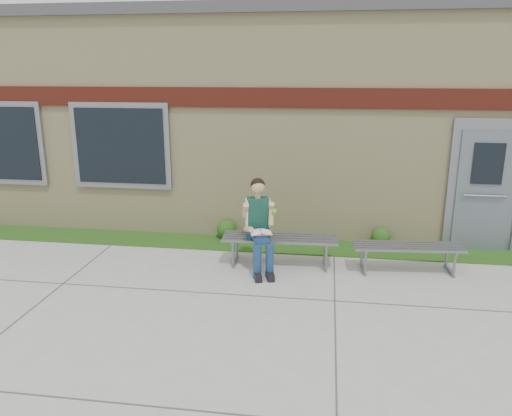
# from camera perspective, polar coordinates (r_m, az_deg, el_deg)

# --- Properties ---
(ground) EXTENTS (80.00, 80.00, 0.00)m
(ground) POSITION_cam_1_polar(r_m,az_deg,el_deg) (6.67, 0.22, -11.93)
(ground) COLOR #9E9E99
(ground) RESTS_ON ground
(grass_strip) EXTENTS (16.00, 0.80, 0.02)m
(grass_strip) POSITION_cam_1_polar(r_m,az_deg,el_deg) (9.03, 2.52, -4.31)
(grass_strip) COLOR #134412
(grass_strip) RESTS_ON ground
(school_building) EXTENTS (16.20, 6.22, 4.20)m
(school_building) POSITION_cam_1_polar(r_m,az_deg,el_deg) (11.91, 4.32, 10.83)
(school_building) COLOR beige
(school_building) RESTS_ON ground
(bench_left) EXTENTS (1.86, 0.58, 0.48)m
(bench_left) POSITION_cam_1_polar(r_m,az_deg,el_deg) (8.08, 2.76, -4.04)
(bench_left) COLOR slate
(bench_left) RESTS_ON ground
(bench_right) EXTENTS (1.72, 0.61, 0.44)m
(bench_right) POSITION_cam_1_polar(r_m,az_deg,el_deg) (8.16, 16.92, -4.76)
(bench_right) COLOR slate
(bench_right) RESTS_ON ground
(girl) EXTENTS (0.60, 0.91, 1.45)m
(girl) POSITION_cam_1_polar(r_m,az_deg,el_deg) (7.79, 0.38, -1.81)
(girl) COLOR navy
(girl) RESTS_ON ground
(shrub_mid) EXTENTS (0.36, 0.36, 0.36)m
(shrub_mid) POSITION_cam_1_polar(r_m,az_deg,el_deg) (9.35, -3.40, -2.40)
(shrub_mid) COLOR #134412
(shrub_mid) RESTS_ON grass_strip
(shrub_east) EXTENTS (0.34, 0.34, 0.34)m
(shrub_east) POSITION_cam_1_polar(r_m,az_deg,el_deg) (9.23, 14.08, -3.16)
(shrub_east) COLOR #134412
(shrub_east) RESTS_ON grass_strip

